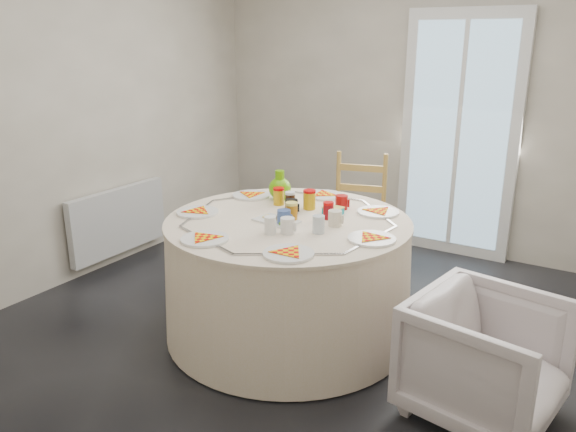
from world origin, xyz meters
The scene contains 14 objects.
floor centered at (0.00, 0.00, 0.00)m, with size 4.00×4.00×0.00m, color black.
wall_back centered at (0.00, 2.00, 1.30)m, with size 4.00×0.02×2.60m, color #BCB5A3.
wall_left centered at (-2.00, 0.00, 1.30)m, with size 0.02×4.00×2.60m, color #BCB5A3.
glass_door centered at (0.40, 1.95, 1.05)m, with size 1.00×0.08×2.10m, color silver.
radiator centered at (-1.94, 0.20, 0.38)m, with size 0.07×1.00×0.55m, color silver.
table centered at (-0.09, -0.07, 0.38)m, with size 1.59×1.59×0.80m, color beige.
wooden_chair centered at (-0.11, 1.02, 0.47)m, with size 0.44×0.42×0.99m, color #B18741, non-canonical shape.
armchair centered at (1.21, -0.28, 0.39)m, with size 0.69×0.64×0.71m, color beige.
place_settings centered at (-0.09, -0.07, 0.77)m, with size 1.47×1.47×0.03m, color silver, non-canonical shape.
jar_cluster centered at (-0.11, 0.13, 0.82)m, with size 0.49×0.25×0.14m, color #955414, non-canonical shape.
butter_tub centered at (0.10, 0.18, 0.79)m, with size 0.12×0.09×0.05m, color #0B91A4.
green_pitcher centered at (-0.38, 0.30, 0.87)m, with size 0.16×0.16×0.20m, color #56A304, non-canonical shape.
cheese_platter centered at (-0.13, -0.14, 0.77)m, with size 0.27×0.17×0.03m, color white, non-canonical shape.
mugs_glasses centered at (0.05, -0.07, 0.81)m, with size 0.62×0.62×0.11m, color gray, non-canonical shape.
Camera 1 is at (1.66, -2.91, 1.86)m, focal length 35.00 mm.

